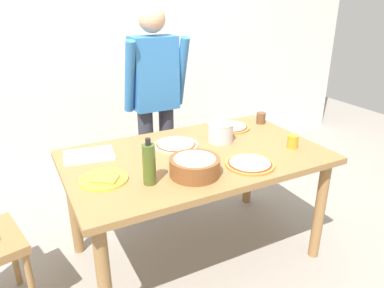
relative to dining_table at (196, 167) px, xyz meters
The scene contains 14 objects.
ground 0.67m from the dining_table, ahead, with size 8.00×8.00×0.00m, color gray.
wall_back 1.72m from the dining_table, 90.00° to the left, with size 5.60×0.10×2.60m, color silver.
dining_table is the anchor object (origin of this frame).
person_cook 0.80m from the dining_table, 86.85° to the left, with size 0.49×0.25×1.62m.
pizza_raw_on_board 0.21m from the dining_table, 107.27° to the left, with size 0.29×0.29×0.02m.
pizza_cooked_on_tray 0.55m from the dining_table, 33.89° to the left, with size 0.29×0.29×0.02m.
pizza_second_cooked 0.37m from the dining_table, 54.04° to the right, with size 0.29×0.29×0.02m.
plate_with_slice 0.61m from the dining_table, behind, with size 0.26×0.26×0.02m.
popcorn_bowl 0.32m from the dining_table, 119.14° to the right, with size 0.28×0.28×0.11m.
olive_oil_bottle 0.49m from the dining_table, 150.52° to the right, with size 0.07×0.07×0.26m.
steel_pot 0.32m from the dining_table, 24.51° to the left, with size 0.17×0.17×0.13m.
cup_orange 0.65m from the dining_table, 17.99° to the right, with size 0.07×0.07×0.09m, color orange.
cup_small_brown 0.79m from the dining_table, 21.55° to the left, with size 0.07×0.07×0.09m, color brown.
cutting_board_white 0.67m from the dining_table, 155.08° to the left, with size 0.30×0.22×0.01m, color white.
Camera 1 is at (-0.98, -1.83, 1.69)m, focal length 34.06 mm.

